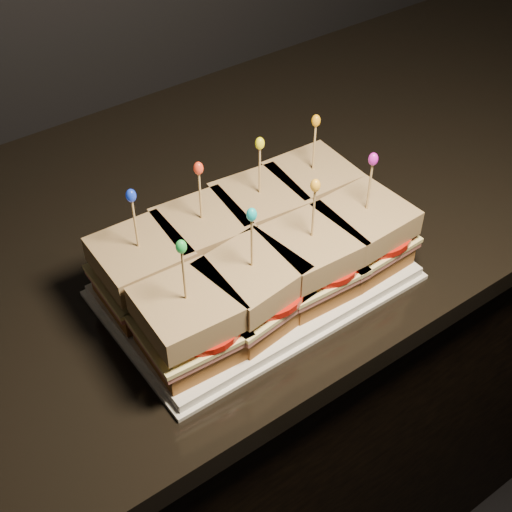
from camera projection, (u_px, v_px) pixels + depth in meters
cabinet at (215, 403)px, 1.38m from camera, size 2.60×0.68×0.89m
granite_slab at (203, 220)px, 1.07m from camera, size 2.64×0.72×0.04m
platter at (256, 282)px, 0.94m from camera, size 0.38×0.23×0.02m
platter_rim at (256, 285)px, 0.94m from camera, size 0.39×0.25×0.01m
sandwich_0_bread_bot at (145, 289)px, 0.89m from camera, size 0.10×0.10×0.03m
sandwich_0_ham at (143, 278)px, 0.88m from camera, size 0.11×0.11×0.01m
sandwich_0_cheese at (143, 274)px, 0.88m from camera, size 0.12×0.11×0.01m
sandwich_0_tomato at (153, 269)px, 0.87m from camera, size 0.10×0.10×0.01m
sandwich_0_bread_top at (140, 257)px, 0.86m from camera, size 0.11×0.11×0.03m
sandwich_0_pick at (136, 226)px, 0.83m from camera, size 0.00×0.00×0.09m
sandwich_0_frill at (131, 196)px, 0.80m from camera, size 0.01×0.01×0.02m
sandwich_1_bread_bot at (205, 260)px, 0.93m from camera, size 0.11×0.11×0.03m
sandwich_1_ham at (204, 250)px, 0.92m from camera, size 0.12×0.12×0.01m
sandwich_1_cheese at (204, 246)px, 0.92m from camera, size 0.12×0.12×0.01m
sandwich_1_tomato at (214, 241)px, 0.91m from camera, size 0.10×0.10×0.01m
sandwich_1_bread_top at (202, 229)px, 0.90m from camera, size 0.11×0.11×0.03m
sandwich_1_pick at (200, 199)px, 0.86m from camera, size 0.00×0.00×0.09m
sandwich_1_frill at (198, 168)px, 0.83m from camera, size 0.01×0.01×0.02m
sandwich_2_bread_bot at (259, 234)px, 0.97m from camera, size 0.11×0.11×0.03m
sandwich_2_ham at (259, 224)px, 0.96m from camera, size 0.12×0.12×0.01m
sandwich_2_cheese at (259, 220)px, 0.96m from camera, size 0.12×0.12×0.01m
sandwich_2_tomato at (269, 215)px, 0.95m from camera, size 0.10×0.10×0.01m
sandwich_2_bread_top at (260, 203)px, 0.94m from camera, size 0.11×0.11×0.03m
sandwich_2_pick at (260, 173)px, 0.90m from camera, size 0.00×0.00×0.09m
sandwich_2_frill at (260, 143)px, 0.87m from camera, size 0.01×0.01×0.02m
sandwich_3_bread_bot at (310, 210)px, 1.01m from camera, size 0.11×0.11×0.03m
sandwich_3_ham at (311, 200)px, 1.00m from camera, size 0.12×0.11×0.01m
sandwich_3_cheese at (311, 196)px, 0.99m from camera, size 0.12×0.11×0.01m
sandwich_3_tomato at (321, 191)px, 0.99m from camera, size 0.10×0.10×0.01m
sandwich_3_bread_top at (312, 179)px, 0.97m from camera, size 0.11×0.11×0.03m
sandwich_3_pick at (314, 150)px, 0.94m from camera, size 0.00×0.00×0.09m
sandwich_3_frill at (316, 121)px, 0.91m from camera, size 0.01×0.01×0.02m
sandwich_4_bread_bot at (190, 341)px, 0.83m from camera, size 0.11×0.11×0.03m
sandwich_4_ham at (189, 331)px, 0.82m from camera, size 0.12×0.11×0.01m
sandwich_4_cheese at (189, 327)px, 0.81m from camera, size 0.12×0.11×0.01m
sandwich_4_tomato at (200, 321)px, 0.81m from camera, size 0.10×0.10×0.01m
sandwich_4_bread_top at (187, 309)px, 0.79m from camera, size 0.11×0.11×0.03m
sandwich_4_pick at (184, 278)px, 0.76m from camera, size 0.00×0.00×0.09m
sandwich_4_frill at (181, 247)px, 0.73m from camera, size 0.01×0.01×0.02m
sandwich_5_bread_bot at (252, 308)px, 0.87m from camera, size 0.11×0.11×0.03m
sandwich_5_ham at (252, 298)px, 0.86m from camera, size 0.12×0.12×0.01m
sandwich_5_cheese at (252, 294)px, 0.85m from camera, size 0.13×0.12×0.01m
sandwich_5_tomato at (263, 288)px, 0.85m from camera, size 0.10×0.10×0.01m
sandwich_5_bread_top at (252, 276)px, 0.83m from camera, size 0.11×0.11×0.03m
sandwich_5_pick at (252, 246)px, 0.80m from camera, size 0.00×0.00×0.09m
sandwich_5_frill at (252, 215)px, 0.77m from camera, size 0.01×0.01×0.02m
sandwich_6_bread_bot at (309, 278)px, 0.91m from camera, size 0.10×0.10×0.03m
sandwich_6_ham at (310, 268)px, 0.90m from camera, size 0.12×0.11×0.01m
sandwich_6_cheese at (310, 264)px, 0.89m from camera, size 0.12×0.11×0.01m
sandwich_6_tomato at (321, 258)px, 0.89m from camera, size 0.10×0.10×0.01m
sandwich_6_bread_top at (311, 246)px, 0.87m from camera, size 0.11×0.11×0.03m
sandwich_6_pick at (313, 216)px, 0.84m from camera, size 0.00×0.00×0.09m
sandwich_6_frill at (315, 186)px, 0.81m from camera, size 0.01×0.01×0.02m
sandwich_7_bread_bot at (361, 251)px, 0.95m from camera, size 0.10×0.10×0.03m
sandwich_7_ham at (362, 241)px, 0.94m from camera, size 0.11×0.11×0.01m
sandwich_7_cheese at (363, 237)px, 0.93m from camera, size 0.12×0.11×0.01m
sandwich_7_tomato at (373, 231)px, 0.93m from camera, size 0.10×0.10×0.01m
sandwich_7_bread_top at (365, 219)px, 0.91m from camera, size 0.11×0.11×0.03m
sandwich_7_pick at (369, 189)px, 0.88m from camera, size 0.00×0.00×0.09m
sandwich_7_frill at (373, 159)px, 0.85m from camera, size 0.01×0.01×0.02m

